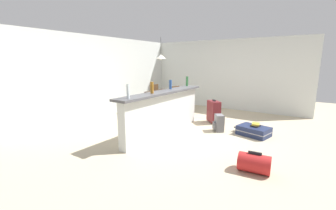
{
  "coord_description": "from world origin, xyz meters",
  "views": [
    {
      "loc": [
        -4.88,
        -2.66,
        1.72
      ],
      "look_at": [
        -0.22,
        0.48,
        0.61
      ],
      "focal_mm": 23.57,
      "sensor_mm": 36.0,
      "label": 1
    }
  ],
  "objects_px": {
    "duffel_bag_red": "(254,163)",
    "bottle_amber": "(152,88)",
    "dining_table": "(164,94)",
    "dining_chair_far_side": "(152,96)",
    "bottle_green": "(187,81)",
    "book_stack": "(256,125)",
    "bottle_blue": "(170,84)",
    "suitcase_flat_navy": "(254,131)",
    "suitcase_upright_maroon": "(214,111)",
    "pendant_lamp": "(161,57)",
    "backpack_grey": "(219,123)",
    "bottle_clear": "(128,91)",
    "dining_chair_near_partition": "(177,99)"
  },
  "relations": [
    {
      "from": "bottle_clear",
      "to": "bottle_blue",
      "type": "bearing_deg",
      "value": 4.77
    },
    {
      "from": "pendant_lamp",
      "to": "suitcase_upright_maroon",
      "type": "xyz_separation_m",
      "value": [
        -0.24,
        -2.02,
        -1.55
      ]
    },
    {
      "from": "bottle_clear",
      "to": "suitcase_upright_maroon",
      "type": "distance_m",
      "value": 2.99
    },
    {
      "from": "duffel_bag_red",
      "to": "suitcase_upright_maroon",
      "type": "bearing_deg",
      "value": 35.23
    },
    {
      "from": "duffel_bag_red",
      "to": "bottle_amber",
      "type": "bearing_deg",
      "value": 81.67
    },
    {
      "from": "suitcase_upright_maroon",
      "to": "dining_chair_far_side",
      "type": "bearing_deg",
      "value": 81.27
    },
    {
      "from": "dining_chair_far_side",
      "to": "suitcase_flat_navy",
      "type": "distance_m",
      "value": 3.87
    },
    {
      "from": "pendant_lamp",
      "to": "backpack_grey",
      "type": "height_order",
      "value": "pendant_lamp"
    },
    {
      "from": "bottle_green",
      "to": "backpack_grey",
      "type": "distance_m",
      "value": 1.54
    },
    {
      "from": "dining_table",
      "to": "dining_chair_far_side",
      "type": "relative_size",
      "value": 1.18
    },
    {
      "from": "bottle_amber",
      "to": "suitcase_upright_maroon",
      "type": "height_order",
      "value": "bottle_amber"
    },
    {
      "from": "dining_table",
      "to": "book_stack",
      "type": "bearing_deg",
      "value": -103.51
    },
    {
      "from": "bottle_clear",
      "to": "backpack_grey",
      "type": "bearing_deg",
      "value": -24.82
    },
    {
      "from": "duffel_bag_red",
      "to": "book_stack",
      "type": "xyz_separation_m",
      "value": [
        1.87,
        0.41,
        0.1
      ]
    },
    {
      "from": "bottle_green",
      "to": "backpack_grey",
      "type": "relative_size",
      "value": 0.65
    },
    {
      "from": "bottle_green",
      "to": "dining_table",
      "type": "distance_m",
      "value": 1.44
    },
    {
      "from": "suitcase_upright_maroon",
      "to": "bottle_blue",
      "type": "bearing_deg",
      "value": 147.84
    },
    {
      "from": "bottle_amber",
      "to": "dining_chair_near_partition",
      "type": "bearing_deg",
      "value": 18.35
    },
    {
      "from": "bottle_clear",
      "to": "dining_chair_near_partition",
      "type": "relative_size",
      "value": 0.29
    },
    {
      "from": "suitcase_flat_navy",
      "to": "dining_chair_far_side",
      "type": "bearing_deg",
      "value": 76.53
    },
    {
      "from": "bottle_amber",
      "to": "dining_chair_far_side",
      "type": "bearing_deg",
      "value": 38.13
    },
    {
      "from": "dining_table",
      "to": "suitcase_flat_navy",
      "type": "bearing_deg",
      "value": -104.15
    },
    {
      "from": "bottle_amber",
      "to": "book_stack",
      "type": "relative_size",
      "value": 0.96
    },
    {
      "from": "pendant_lamp",
      "to": "suitcase_upright_maroon",
      "type": "height_order",
      "value": "pendant_lamp"
    },
    {
      "from": "bottle_blue",
      "to": "bottle_green",
      "type": "relative_size",
      "value": 0.85
    },
    {
      "from": "bottle_clear",
      "to": "suitcase_flat_navy",
      "type": "xyz_separation_m",
      "value": [
        2.3,
        -1.81,
        -1.06
      ]
    },
    {
      "from": "duffel_bag_red",
      "to": "book_stack",
      "type": "relative_size",
      "value": 1.93
    },
    {
      "from": "bottle_amber",
      "to": "bottle_blue",
      "type": "height_order",
      "value": "bottle_amber"
    },
    {
      "from": "bottle_amber",
      "to": "suitcase_flat_navy",
      "type": "xyz_separation_m",
      "value": [
        1.51,
        -1.85,
        -1.05
      ]
    },
    {
      "from": "dining_table",
      "to": "book_stack",
      "type": "relative_size",
      "value": 4.16
    },
    {
      "from": "backpack_grey",
      "to": "book_stack",
      "type": "height_order",
      "value": "backpack_grey"
    },
    {
      "from": "pendant_lamp",
      "to": "suitcase_flat_navy",
      "type": "relative_size",
      "value": 0.83
    },
    {
      "from": "bottle_blue",
      "to": "book_stack",
      "type": "bearing_deg",
      "value": -71.32
    },
    {
      "from": "dining_table",
      "to": "pendant_lamp",
      "type": "bearing_deg",
      "value": 120.41
    },
    {
      "from": "backpack_grey",
      "to": "duffel_bag_red",
      "type": "xyz_separation_m",
      "value": [
        -1.7,
        -1.25,
        -0.05
      ]
    },
    {
      "from": "dining_table",
      "to": "bottle_blue",
      "type": "bearing_deg",
      "value": -139.6
    },
    {
      "from": "bottle_clear",
      "to": "dining_table",
      "type": "xyz_separation_m",
      "value": [
        3.09,
        1.36,
        -0.53
      ]
    },
    {
      "from": "suitcase_upright_maroon",
      "to": "book_stack",
      "type": "bearing_deg",
      "value": -110.92
    },
    {
      "from": "dining_table",
      "to": "suitcase_upright_maroon",
      "type": "relative_size",
      "value": 1.64
    },
    {
      "from": "bottle_blue",
      "to": "suitcase_upright_maroon",
      "type": "relative_size",
      "value": 0.35
    },
    {
      "from": "dining_table",
      "to": "book_stack",
      "type": "xyz_separation_m",
      "value": [
        -0.77,
        -3.19,
        -0.39
      ]
    },
    {
      "from": "bottle_blue",
      "to": "dining_chair_far_side",
      "type": "distance_m",
      "value": 2.45
    },
    {
      "from": "bottle_blue",
      "to": "dining_chair_far_side",
      "type": "xyz_separation_m",
      "value": [
        1.53,
        1.8,
        -0.64
      ]
    },
    {
      "from": "bottle_green",
      "to": "duffel_bag_red",
      "type": "xyz_separation_m",
      "value": [
        -2.07,
        -2.39,
        -1.02
      ]
    },
    {
      "from": "book_stack",
      "to": "dining_table",
      "type": "bearing_deg",
      "value": 76.49
    },
    {
      "from": "bottle_green",
      "to": "dining_chair_near_partition",
      "type": "relative_size",
      "value": 0.29
    },
    {
      "from": "dining_table",
      "to": "backpack_grey",
      "type": "distance_m",
      "value": 2.57
    },
    {
      "from": "suitcase_upright_maroon",
      "to": "book_stack",
      "type": "height_order",
      "value": "suitcase_upright_maroon"
    },
    {
      "from": "bottle_green",
      "to": "suitcase_flat_navy",
      "type": "bearing_deg",
      "value": -96.67
    },
    {
      "from": "pendant_lamp",
      "to": "dining_chair_near_partition",
      "type": "bearing_deg",
      "value": -86.66
    }
  ]
}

